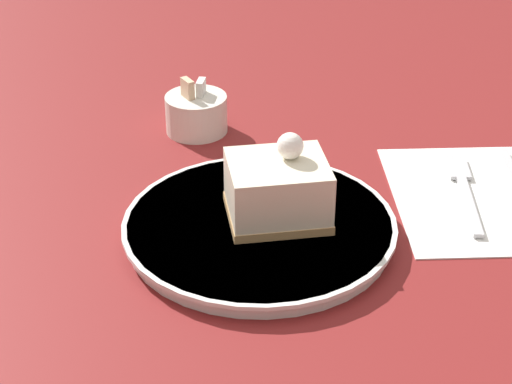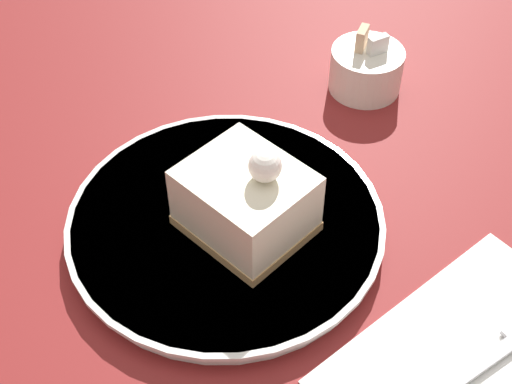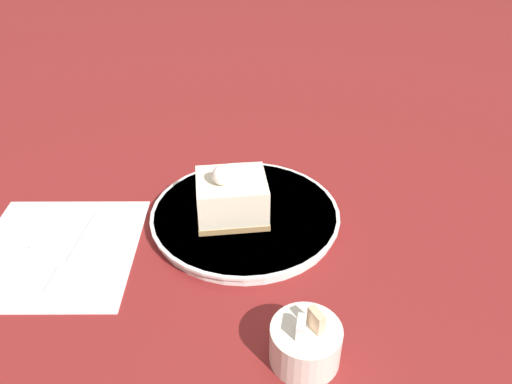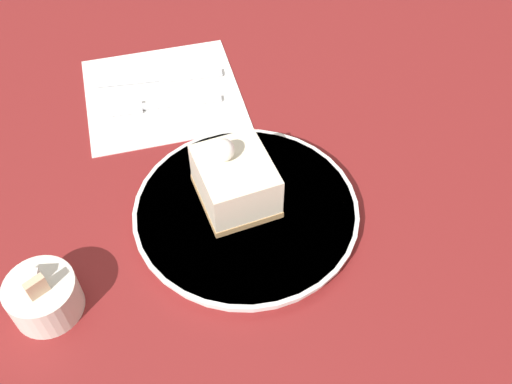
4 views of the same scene
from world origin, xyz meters
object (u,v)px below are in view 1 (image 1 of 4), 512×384
Objects in this scene: cake_slice at (278,189)px; fork at (464,187)px; sugar_bowl at (196,113)px; plate at (259,228)px.

fork is at bearing 12.20° from cake_slice.
sugar_bowl is at bearing 157.19° from fork.
cake_slice is at bearing -155.63° from fork.
cake_slice is 0.23m from sugar_bowl.
plate is 2.60× the size of cake_slice.
cake_slice is 0.65× the size of fork.
cake_slice is 0.21m from fork.
plate is at bearing -85.96° from sugar_bowl.
cake_slice is (0.02, 0.00, 0.04)m from plate.
fork is at bearing 7.69° from plate.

